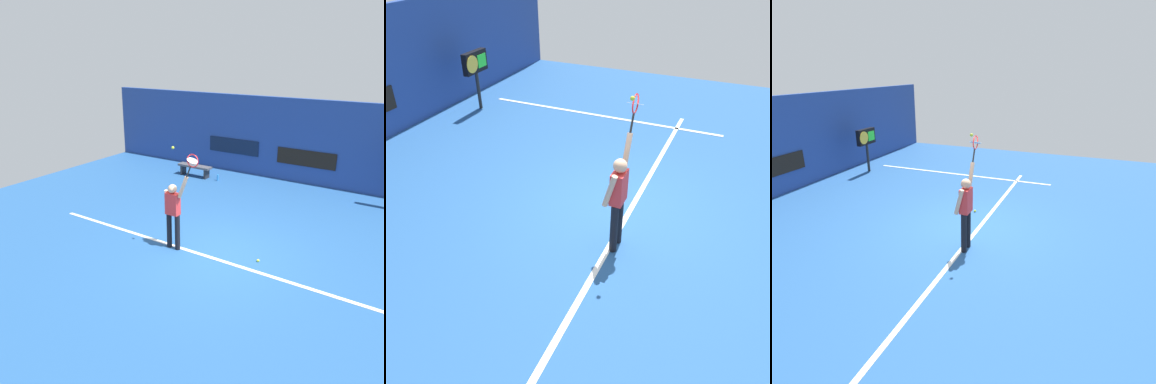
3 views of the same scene
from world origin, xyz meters
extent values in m
plane|color=#23518C|center=(0.00, 0.00, 0.00)|extent=(18.00, 18.00, 0.00)
cube|color=black|center=(0.00, 6.52, 0.97)|extent=(2.20, 0.03, 0.60)
cube|color=white|center=(0.00, -0.26, 0.01)|extent=(10.00, 0.10, 0.01)
cube|color=white|center=(4.27, 2.00, 0.01)|extent=(0.10, 7.00, 0.01)
cylinder|color=black|center=(-1.17, -0.34, 0.46)|extent=(0.13, 0.13, 0.92)
cylinder|color=black|center=(-0.92, -0.34, 0.46)|extent=(0.13, 0.13, 0.92)
cube|color=red|center=(-1.05, -0.34, 1.20)|extent=(0.34, 0.20, 0.55)
sphere|color=#D8A884|center=(-1.05, -0.34, 1.58)|extent=(0.22, 0.22, 0.22)
cylinder|color=#D8A884|center=(-0.74, -0.34, 1.68)|extent=(0.30, 0.09, 0.57)
cylinder|color=#D8A884|center=(-1.25, -0.26, 1.22)|extent=(0.09, 0.23, 0.58)
cylinder|color=black|center=(-0.58, -0.34, 2.09)|extent=(0.14, 0.03, 0.29)
torus|color=red|center=(-0.47, -0.34, 2.36)|extent=(0.41, 0.02, 0.41)
cylinder|color=silver|center=(-0.47, -0.34, 2.36)|extent=(0.25, 0.27, 0.10)
sphere|color=#CCE033|center=(-0.95, -0.42, 2.62)|extent=(0.07, 0.07, 0.07)
cylinder|color=black|center=(3.37, 5.58, 0.55)|extent=(0.10, 0.10, 1.10)
cube|color=black|center=(3.37, 5.58, 1.40)|extent=(0.95, 0.18, 0.60)
cylinder|color=gold|center=(3.12, 5.48, 1.40)|extent=(0.48, 0.02, 0.48)
cube|color=#26D833|center=(3.58, 5.48, 1.40)|extent=(0.38, 0.02, 0.36)
sphere|color=#CCE033|center=(1.04, 0.19, 0.03)|extent=(0.07, 0.07, 0.07)
camera|label=1|loc=(4.28, -7.54, 4.69)|focal=36.98mm
camera|label=2|loc=(-6.12, -1.89, 4.55)|focal=37.40mm
camera|label=3|loc=(-7.46, -2.84, 3.91)|focal=31.81mm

